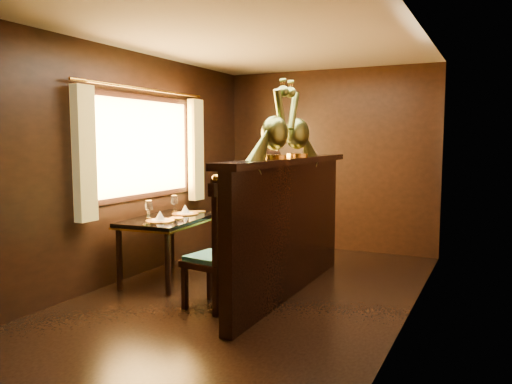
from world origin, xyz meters
TOP-DOWN VIEW (x-y plane):
  - ground at (0.00, 0.00)m, footprint 5.00×5.00m
  - room_shell at (-0.09, 0.02)m, footprint 3.04×5.04m
  - partition at (0.32, 0.30)m, footprint 0.26×2.70m
  - dining_table at (-1.05, 0.19)m, footprint 0.81×1.23m
  - chair_left at (-0.04, -0.41)m, footprint 0.50×0.52m
  - chair_right at (-0.22, 0.80)m, footprint 0.54×0.57m
  - peacock_left at (0.33, -0.08)m, footprint 0.23×0.62m
  - peacock_right at (0.33, 0.47)m, footprint 0.23×0.63m

SIDE VIEW (x-z plane):
  - ground at x=0.00m, z-range 0.00..0.00m
  - dining_table at x=-1.05m, z-range 0.18..1.07m
  - chair_left at x=-0.04m, z-range 0.03..1.27m
  - partition at x=0.32m, z-range 0.03..1.39m
  - chair_right at x=-0.22m, z-range 0.03..1.46m
  - room_shell at x=-0.09m, z-range 0.32..2.84m
  - peacock_left at x=0.33m, z-range 1.36..2.10m
  - peacock_right at x=0.33m, z-range 1.36..2.10m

